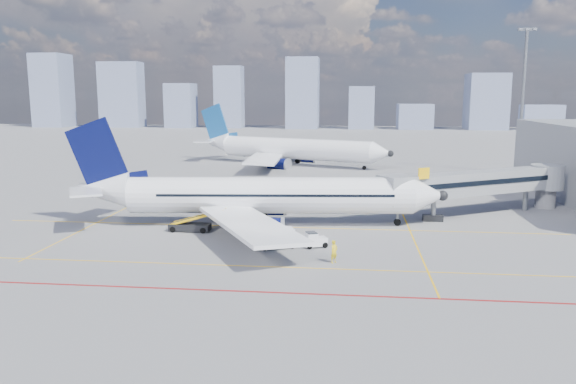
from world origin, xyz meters
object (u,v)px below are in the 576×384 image
Objects in this scene: baggage_tug at (314,240)px; main_aircraft at (255,196)px; cargo_dolly at (277,237)px; ramp_worker at (334,252)px; second_aircraft at (288,149)px; belt_loader at (191,225)px.

main_aircraft is at bearing 107.29° from baggage_tug.
cargo_dolly is (-3.41, -0.69, 0.32)m from baggage_tug.
main_aircraft reaches higher than ramp_worker.
second_aircraft reaches higher than main_aircraft.
baggage_tug is 0.39× the size of belt_loader.
ramp_worker is at bearing -58.11° from second_aircraft.
second_aircraft reaches higher than belt_loader.
second_aircraft is at bearing 88.02° from belt_loader.
baggage_tug is at bearing 65.24° from ramp_worker.
cargo_dolly is 1.89× the size of ramp_worker.
main_aircraft is 7.45m from belt_loader.
main_aircraft is 17.09× the size of baggage_tug.
belt_loader is (-9.61, 5.47, -0.37)m from cargo_dolly.
main_aircraft is 11.07× the size of cargo_dolly.
belt_loader is at bearing -155.74° from main_aircraft.
second_aircraft is 11.31× the size of cargo_dolly.
ramp_worker is at bearing -59.70° from cargo_dolly.
baggage_tug is (9.28, -62.05, -2.52)m from second_aircraft.
ramp_worker is (8.91, -12.95, -2.25)m from main_aircraft.
cargo_dolly is (5.88, -62.74, -2.21)m from second_aircraft.
second_aircraft is (-2.34, 53.82, -0.00)m from main_aircraft.
cargo_dolly reaches higher than baggage_tug.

